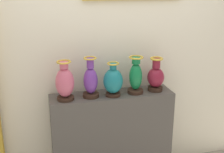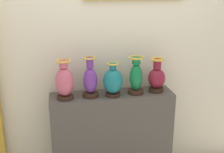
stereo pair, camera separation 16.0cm
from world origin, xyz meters
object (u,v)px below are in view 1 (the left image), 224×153
Objects in this scene: vase_violet at (91,81)px; vase_teal at (113,81)px; vase_burgundy at (156,77)px; vase_rose at (65,83)px; vase_emerald at (136,77)px.

vase_violet is 1.18× the size of vase_teal.
vase_burgundy reaches higher than vase_teal.
vase_rose is 0.24m from vase_violet.
vase_teal is 0.89× the size of vase_emerald.
vase_burgundy is at bearing 1.39° from vase_rose.
vase_rose is at bearing 178.93° from vase_teal.
vase_emerald is (0.44, -0.00, 0.01)m from vase_violet.
vase_teal is at bearing -175.63° from vase_emerald.
vase_violet is 0.21m from vase_teal.
vase_violet is at bearing 2.85° from vase_rose.
vase_teal is (0.21, -0.02, -0.01)m from vase_violet.
vase_rose is at bearing -177.15° from vase_violet.
vase_violet reaches higher than vase_burgundy.
vase_burgundy is (0.21, 0.01, -0.02)m from vase_emerald.
vase_violet reaches higher than vase_rose.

